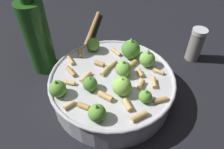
{
  "coord_description": "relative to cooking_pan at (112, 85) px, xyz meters",
  "views": [
    {
      "loc": [
        -0.05,
        -0.34,
        0.41
      ],
      "look_at": [
        0.0,
        0.0,
        0.08
      ],
      "focal_mm": 34.05,
      "sensor_mm": 36.0,
      "label": 1
    }
  ],
  "objects": [
    {
      "name": "wooden_spoon",
      "position": [
        -0.03,
        0.28,
        -0.03
      ],
      "size": [
        0.1,
        0.25,
        0.02
      ],
      "color": "#9E703D",
      "rests_on": "ground"
    },
    {
      "name": "pepper_shaker",
      "position": [
        0.26,
        0.11,
        0.01
      ],
      "size": [
        0.04,
        0.04,
        0.1
      ],
      "color": "gray",
      "rests_on": "ground"
    },
    {
      "name": "cooking_pan",
      "position": [
        0.0,
        0.0,
        0.0
      ],
      "size": [
        0.29,
        0.29,
        0.12
      ],
      "color": "#B7B7BC",
      "rests_on": "ground"
    },
    {
      "name": "ground_plane",
      "position": [
        -0.0,
        -0.0,
        -0.04
      ],
      "size": [
        2.4,
        2.4,
        0.0
      ],
      "primitive_type": "plane",
      "color": "black"
    },
    {
      "name": "olive_oil_bottle",
      "position": [
        -0.17,
        0.14,
        0.06
      ],
      "size": [
        0.07,
        0.07,
        0.25
      ],
      "color": "#1E4C19",
      "rests_on": "ground"
    }
  ]
}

